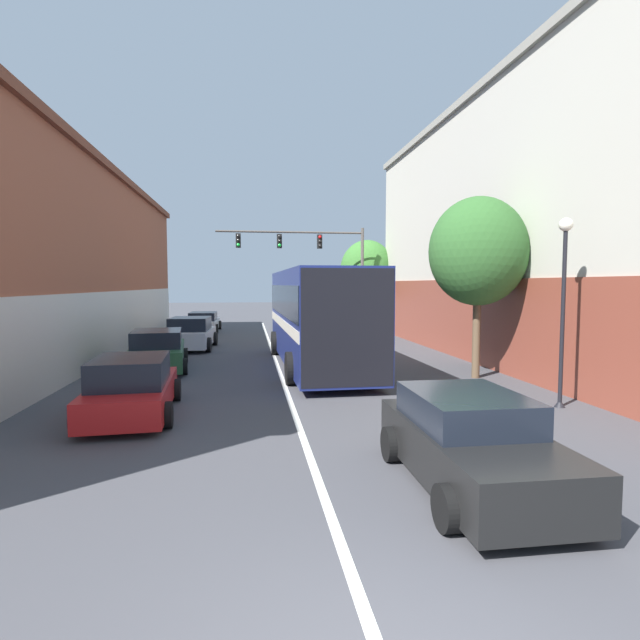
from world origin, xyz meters
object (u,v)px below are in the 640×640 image
object	(u,v)px
bus	(317,313)
hatchback_foreground	(470,443)
traffic_signal_gantry	(314,255)
street_lamp	(563,296)
street_tree_near	(478,252)
street_tree_far	(367,270)
parked_car_left_near	(132,388)
parked_car_left_mid	(204,322)
parked_car_left_far	(191,334)
parked_car_left_distant	(157,351)

from	to	relation	value
bus	hatchback_foreground	size ratio (longest dim) A/B	2.66
traffic_signal_gantry	street_lamp	xyz separation A→B (m)	(3.80, -17.65, -1.98)
traffic_signal_gantry	street_tree_near	distance (m)	14.17
street_tree_near	street_tree_far	bearing A→B (deg)	89.13
parked_car_left_near	traffic_signal_gantry	world-z (taller)	traffic_signal_gantry
street_tree_far	parked_car_left_mid	bearing A→B (deg)	172.84
traffic_signal_gantry	street_tree_far	world-z (taller)	traffic_signal_gantry
hatchback_foreground	traffic_signal_gantry	distance (m)	22.26
bus	hatchback_foreground	xyz separation A→B (m)	(0.78, -11.14, -1.31)
parked_car_left_near	street_tree_far	xyz separation A→B (m)	(10.14, 19.33, 3.29)
hatchback_foreground	parked_car_left_far	bearing A→B (deg)	19.56
parked_car_left_far	street_tree_far	distance (m)	12.97
bus	street_tree_far	size ratio (longest dim) A/B	1.82
hatchback_foreground	parked_car_left_distant	xyz separation A→B (m)	(-6.47, 11.21, 0.01)
bus	street_lamp	world-z (taller)	street_lamp
parked_car_left_distant	street_lamp	distance (m)	12.99
bus	parked_car_left_distant	distance (m)	5.83
parked_car_left_distant	street_tree_near	bearing A→B (deg)	-112.74
street_tree_far	parked_car_left_far	bearing A→B (deg)	-143.99
hatchback_foreground	street_tree_near	bearing A→B (deg)	-25.88
traffic_signal_gantry	street_tree_near	size ratio (longest dim) A/B	1.48
parked_car_left_near	parked_car_left_far	size ratio (longest dim) A/B	1.00
hatchback_foreground	parked_car_left_distant	size ratio (longest dim) A/B	0.89
street_tree_near	bus	bearing A→B (deg)	147.97
parked_car_left_far	parked_car_left_distant	bearing A→B (deg)	177.26
parked_car_left_mid	street_tree_far	bearing A→B (deg)	-96.40
hatchback_foreground	street_tree_far	world-z (taller)	street_tree_far
parked_car_left_distant	street_tree_near	xyz separation A→B (m)	(10.44, -3.05, 3.38)
hatchback_foreground	street_tree_near	size ratio (longest dim) A/B	0.69
hatchback_foreground	parked_car_left_near	xyz separation A→B (m)	(-5.93, 4.86, -0.02)
bus	street_tree_far	world-z (taller)	street_tree_far
parked_car_left_distant	traffic_signal_gantry	xyz separation A→B (m)	(6.96, 10.67, 4.05)
parked_car_left_mid	parked_car_left_distant	bearing A→B (deg)	179.39
parked_car_left_near	parked_car_left_distant	bearing A→B (deg)	1.09
hatchback_foreground	street_tree_far	distance (m)	24.77
parked_car_left_near	street_tree_near	size ratio (longest dim) A/B	0.73
parked_car_left_far	street_tree_far	world-z (taller)	street_tree_far
parked_car_left_near	street_tree_far	world-z (taller)	street_tree_far
street_lamp	parked_car_left_far	bearing A→B (deg)	129.14
bus	parked_car_left_far	xyz separation A→B (m)	(-5.16, 5.67, -1.26)
parked_car_left_far	traffic_signal_gantry	world-z (taller)	traffic_signal_gantry
parked_car_left_mid	traffic_signal_gantry	bearing A→B (deg)	-117.85
bus	parked_car_left_far	world-z (taller)	bus
parked_car_left_near	parked_car_left_distant	world-z (taller)	parked_car_left_distant
parked_car_left_far	traffic_signal_gantry	bearing A→B (deg)	-49.17
parked_car_left_near	parked_car_left_mid	xyz separation A→B (m)	(-0.20, 20.63, -0.04)
bus	hatchback_foreground	world-z (taller)	bus
bus	traffic_signal_gantry	world-z (taller)	traffic_signal_gantry
bus	parked_car_left_near	bearing A→B (deg)	139.53
street_tree_near	parked_car_left_distant	bearing A→B (deg)	163.73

